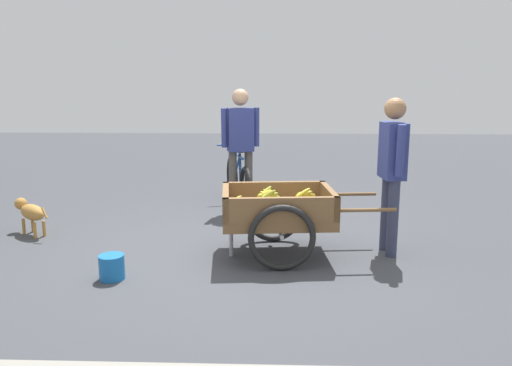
# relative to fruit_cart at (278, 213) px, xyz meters

# --- Properties ---
(ground_plane) EXTENTS (24.00, 24.00, 0.00)m
(ground_plane) POSITION_rel_fruit_cart_xyz_m (0.37, -0.00, -0.44)
(ground_plane) COLOR #3D3F44
(fruit_cart) EXTENTS (1.71, 0.99, 0.71)m
(fruit_cart) POSITION_rel_fruit_cart_xyz_m (0.00, 0.00, 0.00)
(fruit_cart) COLOR brown
(fruit_cart) RESTS_ON ground
(vendor_person) EXTENTS (0.23, 0.58, 1.59)m
(vendor_person) POSITION_rel_fruit_cart_xyz_m (-1.14, -0.10, 0.51)
(vendor_person) COLOR #333851
(vendor_person) RESTS_ON ground
(bicycle) EXTENTS (0.59, 1.62, 0.85)m
(bicycle) POSITION_rel_fruit_cart_xyz_m (0.54, -1.99, -0.09)
(bicycle) COLOR black
(bicycle) RESTS_ON ground
(cyclist_person) EXTENTS (0.50, 0.28, 1.65)m
(cyclist_person) POSITION_rel_fruit_cart_xyz_m (0.50, -1.84, 0.55)
(cyclist_person) COLOR #4C4742
(cyclist_person) RESTS_ON ground
(dog) EXTENTS (0.55, 0.45, 0.40)m
(dog) POSITION_rel_fruit_cart_xyz_m (2.84, -0.61, -0.17)
(dog) COLOR #AD7A38
(dog) RESTS_ON ground
(plastic_bucket) EXTENTS (0.23, 0.23, 0.22)m
(plastic_bucket) POSITION_rel_fruit_cart_xyz_m (1.50, 0.69, -0.33)
(plastic_bucket) COLOR #1966B2
(plastic_bucket) RESTS_ON ground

